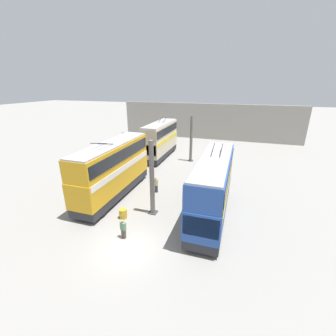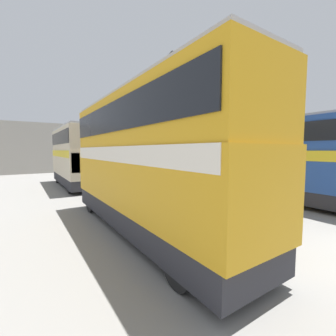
# 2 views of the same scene
# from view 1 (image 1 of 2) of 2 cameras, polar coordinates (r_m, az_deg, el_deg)

# --- Properties ---
(ground_plane) EXTENTS (240.00, 240.00, 0.00)m
(ground_plane) POSITION_cam_1_polar(r_m,az_deg,el_deg) (16.79, -10.28, -19.35)
(ground_plane) COLOR gray
(depot_back_wall) EXTENTS (0.50, 36.00, 7.05)m
(depot_back_wall) POSITION_cam_1_polar(r_m,az_deg,el_deg) (47.06, 9.99, 11.53)
(depot_back_wall) COLOR gray
(depot_back_wall) RESTS_ON ground_plane
(support_column_near) EXTENTS (0.73, 0.73, 6.55)m
(support_column_near) POSITION_cam_1_polar(r_m,az_deg,el_deg) (18.82, -4.09, -3.07)
(support_column_near) COLOR #605B56
(support_column_near) RESTS_ON ground_plane
(support_column_far) EXTENTS (0.73, 0.73, 6.55)m
(support_column_far) POSITION_cam_1_polar(r_m,az_deg,el_deg) (32.58, 5.92, 7.11)
(support_column_far) COLOR #605B56
(support_column_far) RESTS_ON ground_plane
(bus_left_near) EXTENTS (10.79, 2.54, 5.82)m
(bus_left_near) POSITION_cam_1_polar(r_m,az_deg,el_deg) (18.86, 11.29, -4.04)
(bus_left_near) COLOR black
(bus_left_near) RESTS_ON ground_plane
(bus_right_near) EXTENTS (10.88, 2.54, 6.06)m
(bus_right_near) POSITION_cam_1_polar(r_m,az_deg,el_deg) (22.62, -13.74, 0.37)
(bus_right_near) COLOR black
(bus_right_near) RESTS_ON ground_plane
(bus_right_mid) EXTENTS (9.62, 2.54, 5.89)m
(bus_right_mid) POSITION_cam_1_polar(r_m,az_deg,el_deg) (34.31, -2.02, 7.61)
(bus_right_mid) COLOR black
(bus_right_mid) RESTS_ON ground_plane
(person_by_left_row) EXTENTS (0.40, 0.48, 1.62)m
(person_by_left_row) POSITION_cam_1_polar(r_m,az_deg,el_deg) (22.23, 5.17, -5.76)
(person_by_left_row) COLOR #2D2D33
(person_by_left_row) RESTS_ON ground_plane
(person_aisle_foreground) EXTENTS (0.36, 0.48, 1.56)m
(person_aisle_foreground) POSITION_cam_1_polar(r_m,az_deg,el_deg) (17.23, -11.30, -14.84)
(person_aisle_foreground) COLOR #473D33
(person_aisle_foreground) RESTS_ON ground_plane
(person_aisle_midway) EXTENTS (0.46, 0.47, 1.71)m
(person_aisle_midway) POSITION_cam_1_polar(r_m,az_deg,el_deg) (23.42, -3.00, -4.13)
(person_aisle_midway) COLOR #2D2D33
(person_aisle_midway) RESTS_ON ground_plane
(oil_drum) EXTENTS (0.66, 0.66, 0.83)m
(oil_drum) POSITION_cam_1_polar(r_m,az_deg,el_deg) (19.71, -11.33, -11.28)
(oil_drum) COLOR #B28E23
(oil_drum) RESTS_ON ground_plane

